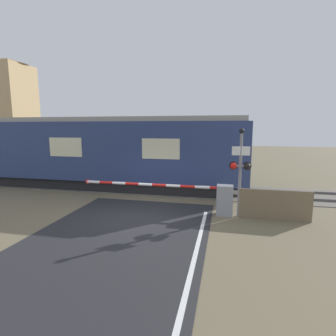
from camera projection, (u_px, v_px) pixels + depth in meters
name	position (u px, v px, depth m)	size (l,w,h in m)	color
ground_plane	(139.00, 216.00, 9.76)	(80.00, 80.00, 0.00)	#6B6047
track_bed	(165.00, 189.00, 13.97)	(36.00, 3.20, 0.13)	#666056
train	(82.00, 151.00, 14.70)	(17.95, 3.10, 3.81)	black
crossing_barrier	(211.00, 197.00, 9.94)	(6.04, 0.44, 1.15)	gray
signal_post	(240.00, 167.00, 9.51)	(0.79, 0.26, 3.26)	gray
distant_building	(11.00, 106.00, 32.50)	(5.17, 5.17, 11.61)	tan
roadside_fence	(275.00, 205.00, 9.32)	(2.46, 0.06, 1.10)	#726047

